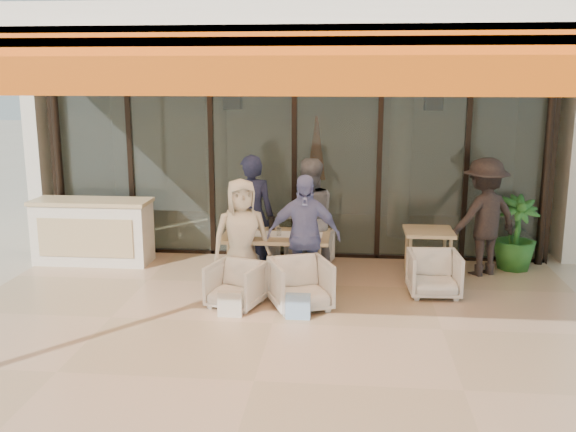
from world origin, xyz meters
The scene contains 21 objects.
ground centered at (0.00, 0.00, 0.00)m, with size 70.00×70.00×0.00m, color #C6B293.
terrace_floor centered at (0.00, 0.00, 0.01)m, with size 8.00×6.00×0.01m, color tan.
terrace_structure centered at (0.00, -0.26, 3.25)m, with size 8.00×6.00×3.40m.
glass_storefront centered at (0.00, 3.00, 1.60)m, with size 8.08×0.10×3.20m.
interior_block centered at (0.01, 5.31, 2.23)m, with size 9.05×3.62×3.52m.
host_counter centered at (-3.13, 2.30, 0.53)m, with size 1.85×0.65×1.04m.
dining_table centered at (-0.13, 1.54, 0.69)m, with size 1.50×0.90×0.93m.
chair_far_left centered at (-0.55, 2.48, 0.37)m, with size 0.71×0.66×0.73m, color silver.
chair_far_right centered at (0.29, 2.48, 0.32)m, with size 0.63×0.59×0.65m, color silver.
chair_near_left centered at (-0.55, 0.58, 0.32)m, with size 0.63×0.59×0.65m, color silver.
chair_near_right centered at (0.29, 0.58, 0.36)m, with size 0.70×0.66×0.72m, color silver.
diner_navy centered at (-0.55, 1.98, 0.91)m, with size 0.66×0.44×1.82m, color #171C33.
diner_grey centered at (0.29, 1.98, 0.89)m, with size 0.86×0.67×1.77m, color #5D5E62.
diner_cream centered at (-0.55, 1.08, 0.80)m, with size 0.78×0.51×1.60m, color beige.
diner_periwinkle centered at (0.29, 1.08, 0.84)m, with size 0.98×0.41×1.67m, color #7079BB.
tote_bag_cream centered at (-0.55, 0.18, 0.17)m, with size 0.30×0.10×0.34m, color silver.
tote_bag_blue centered at (0.29, 0.18, 0.17)m, with size 0.30×0.10×0.34m, color #99BFD8.
side_table centered at (2.05, 2.00, 0.64)m, with size 0.70×0.70×0.74m.
side_chair centered at (2.05, 1.25, 0.34)m, with size 0.66×0.62×0.68m, color silver.
standing_woman centered at (2.87, 2.28, 0.89)m, with size 1.15×0.66×1.77m, color black.
potted_palm centered at (3.42, 2.58, 0.58)m, with size 0.65×0.65×1.16m, color #1E5919.
Camera 1 is at (0.88, -7.19, 2.92)m, focal length 40.00 mm.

